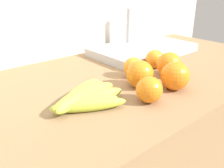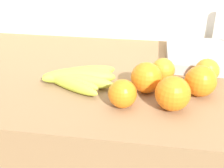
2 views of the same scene
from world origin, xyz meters
name	(u,v)px [view 1 (image 1 of 2)]	position (x,y,z in m)	size (l,w,h in m)	color
wall_back	(26,124)	(0.00, 0.34, 0.65)	(2.20, 0.06, 1.30)	silver
banana_bunch	(85,98)	(0.01, -0.09, 0.93)	(0.21, 0.17, 0.04)	#BACF3F
orange_front	(169,65)	(0.33, -0.10, 0.95)	(0.08, 0.08, 0.08)	orange
orange_back_right	(133,67)	(0.24, -0.03, 0.94)	(0.07, 0.07, 0.07)	orange
orange_center	(175,76)	(0.26, -0.17, 0.95)	(0.08, 0.08, 0.08)	orange
orange_back_left	(155,59)	(0.36, -0.01, 0.94)	(0.07, 0.07, 0.07)	orange
orange_far_right	(149,90)	(0.14, -0.18, 0.94)	(0.07, 0.07, 0.07)	orange
orange_right	(140,74)	(0.20, -0.10, 0.95)	(0.08, 0.08, 0.08)	orange
sink_basin	(143,49)	(0.46, 0.14, 0.92)	(0.42, 0.26, 0.18)	#B7BABF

